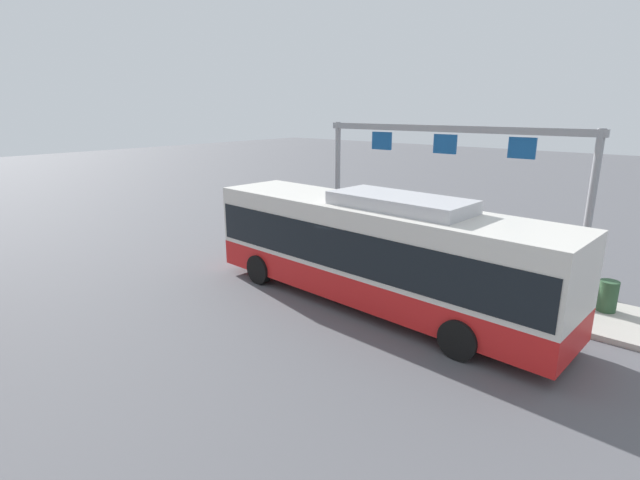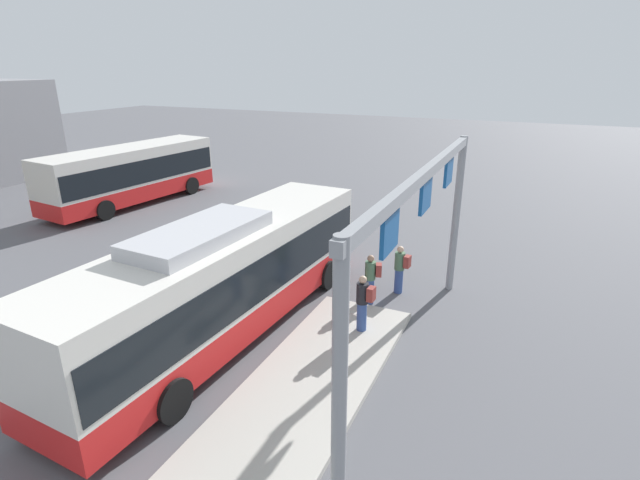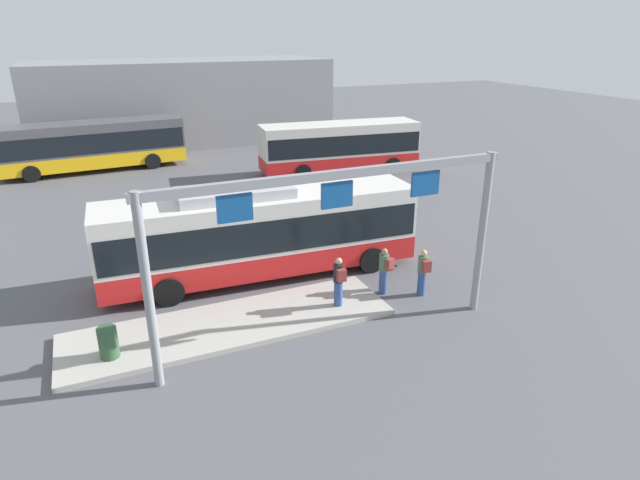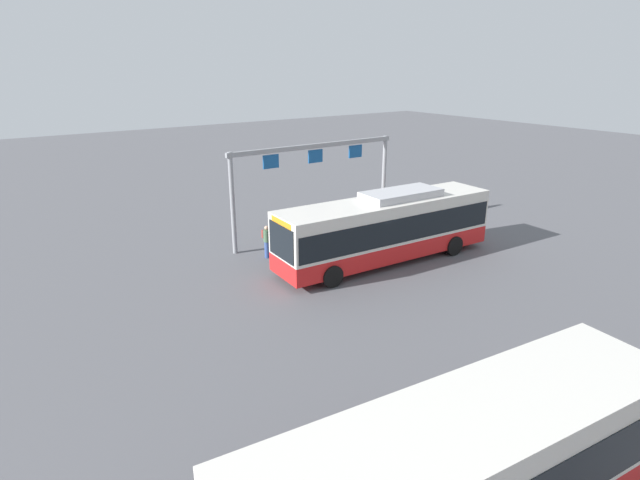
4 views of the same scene
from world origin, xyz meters
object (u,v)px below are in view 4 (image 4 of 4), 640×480
Objects in this scene: person_waiting_mid at (320,228)px; person_boarding at (293,240)px; bus_main at (386,226)px; bus_background_right at (467,470)px; trash_bin at (413,214)px; person_waiting_near at (267,241)px.

person_boarding is at bearing -74.40° from person_waiting_mid.
bus_main is 1.14× the size of bus_background_right.
bus_background_right is at bearing 47.62° from trash_bin.
person_boarding is 1.00× the size of person_waiting_mid.
trash_bin is (-8.96, -0.53, -0.28)m from person_boarding.
person_waiting_mid is at bearing 82.99° from person_boarding.
bus_background_right is 22.01m from trash_bin.
person_waiting_mid is 7.04m from trash_bin.
person_waiting_mid reaches higher than trash_bin.
bus_main is 6.91× the size of person_waiting_near.
person_waiting_near reaches higher than trash_bin.
person_boarding is at bearing -104.49° from bus_background_right.
person_boarding is (-5.86, -15.71, -0.89)m from bus_background_right.
trash_bin is at bearing 94.16° from person_waiting_mid.
bus_main is 6.91× the size of person_boarding.
person_waiting_mid is (-7.79, -16.13, -0.73)m from bus_background_right.
bus_background_right is 11.22× the size of trash_bin.
bus_background_right is 17.04m from person_waiting_near.
person_waiting_near is (-4.73, -16.35, -0.89)m from bus_background_right.
bus_main is at bearing 25.43° from person_waiting_mid.
bus_main reaches higher than person_waiting_near.
person_boarding is 1.86× the size of trash_bin.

